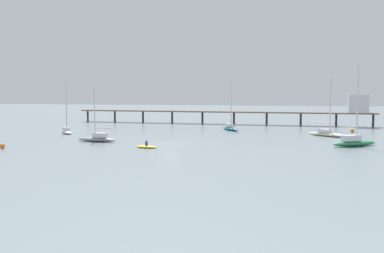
{
  "coord_description": "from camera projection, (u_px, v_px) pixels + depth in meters",
  "views": [
    {
      "loc": [
        18.64,
        -65.31,
        7.82
      ],
      "look_at": [
        0.0,
        15.41,
        1.5
      ],
      "focal_mm": 42.05,
      "sensor_mm": 36.0,
      "label": 1
    }
  ],
  "objects": [
    {
      "name": "sailboat_white",
      "position": [
        66.0,
        130.0,
        85.71
      ],
      "size": [
        5.06,
        5.81,
        9.67
      ],
      "color": "white",
      "rests_on": "ground_plane"
    },
    {
      "name": "sailboat_teal",
      "position": [
        230.0,
        127.0,
        92.46
      ],
      "size": [
        4.84,
        6.45,
        9.41
      ],
      "color": "#1E727A",
      "rests_on": "ground_plane"
    },
    {
      "name": "sailboat_green",
      "position": [
        354.0,
        141.0,
        65.14
      ],
      "size": [
        7.19,
        5.63,
        11.91
      ],
      "color": "#287F4C",
      "rests_on": "ground_plane"
    },
    {
      "name": "sailboat_cream",
      "position": [
        327.0,
        133.0,
        79.94
      ],
      "size": [
        7.54,
        6.94,
        10.28
      ],
      "color": "beige",
      "rests_on": "ground_plane"
    },
    {
      "name": "pier",
      "position": [
        281.0,
        108.0,
        106.55
      ],
      "size": [
        73.68,
        7.36,
        7.38
      ],
      "color": "brown",
      "rests_on": "ground_plane"
    },
    {
      "name": "mooring_buoy_mid",
      "position": [
        352.0,
        131.0,
        87.32
      ],
      "size": [
        0.73,
        0.73,
        0.73
      ],
      "primitive_type": "sphere",
      "color": "orange",
      "rests_on": "ground_plane"
    },
    {
      "name": "ground_plane",
      "position": [
        169.0,
        144.0,
        68.23
      ],
      "size": [
        400.0,
        400.0,
        0.0
      ],
      "primitive_type": "plane",
      "color": "gray"
    },
    {
      "name": "dinghy_yellow",
      "position": [
        146.0,
        146.0,
        63.25
      ],
      "size": [
        3.36,
        1.96,
        1.14
      ],
      "color": "yellow",
      "rests_on": "ground_plane"
    },
    {
      "name": "mooring_buoy_far",
      "position": [
        2.0,
        146.0,
        62.51
      ],
      "size": [
        0.72,
        0.72,
        0.72
      ],
      "primitive_type": "sphere",
      "color": "orange",
      "rests_on": "ground_plane"
    },
    {
      "name": "sailboat_gray",
      "position": [
        97.0,
        138.0,
        71.11
      ],
      "size": [
        6.78,
        2.23,
        8.76
      ],
      "color": "gray",
      "rests_on": "ground_plane"
    }
  ]
}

